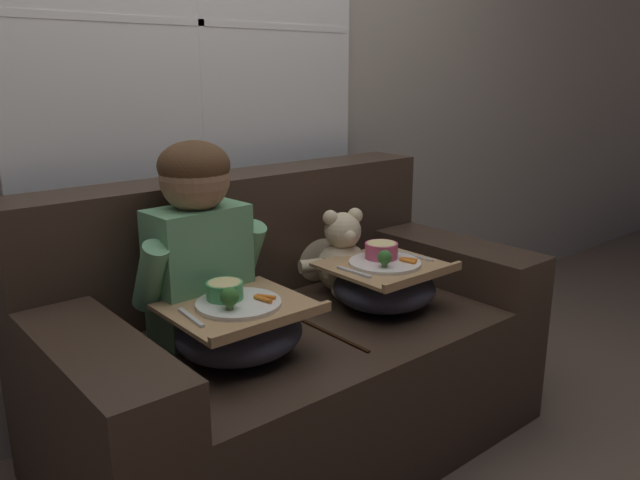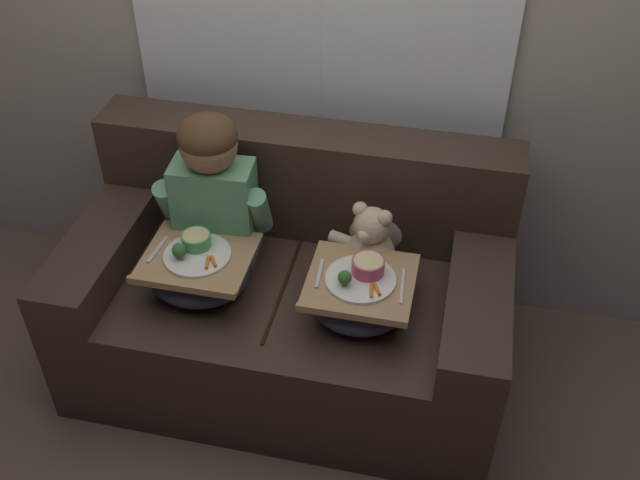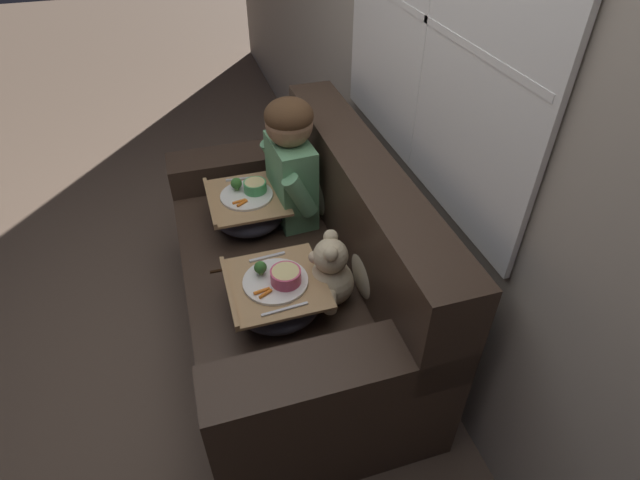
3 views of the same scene
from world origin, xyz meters
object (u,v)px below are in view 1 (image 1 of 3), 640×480
at_px(couch, 287,350).
at_px(lap_tray_teddy, 384,283).
at_px(child_figure, 198,231).
at_px(throw_pillow_behind_teddy, 313,241).
at_px(throw_pillow_behind_child, 174,272).
at_px(teddy_bear, 343,257).
at_px(lap_tray_child, 239,328).

distance_m(couch, lap_tray_teddy, 0.40).
relative_size(child_figure, lap_tray_teddy, 1.62).
height_order(throw_pillow_behind_teddy, lap_tray_teddy, throw_pillow_behind_teddy).
xyz_separation_m(throw_pillow_behind_child, throw_pillow_behind_teddy, (0.58, 0.00, 0.00)).
distance_m(throw_pillow_behind_child, lap_tray_teddy, 0.70).
height_order(teddy_bear, lap_tray_teddy, teddy_bear).
xyz_separation_m(couch, lap_tray_child, (-0.29, -0.17, 0.22)).
bearing_deg(throw_pillow_behind_child, lap_tray_child, -90.13).
relative_size(child_figure, lap_tray_child, 1.55).
height_order(lap_tray_child, lap_tray_teddy, lap_tray_child).
bearing_deg(throw_pillow_behind_teddy, child_figure, -163.96).
bearing_deg(child_figure, throw_pillow_behind_child, 90.02).
relative_size(couch, child_figure, 2.71).
distance_m(couch, teddy_bear, 0.40).
bearing_deg(throw_pillow_behind_child, child_figure, -89.98).
bearing_deg(child_figure, teddy_bear, -0.30).
height_order(couch, lap_tray_teddy, couch).
xyz_separation_m(throw_pillow_behind_child, teddy_bear, (0.58, -0.17, -0.02)).
relative_size(couch, teddy_bear, 4.88).
height_order(throw_pillow_behind_child, child_figure, child_figure).
relative_size(throw_pillow_behind_teddy, child_figure, 0.55).
relative_size(throw_pillow_behind_teddy, lap_tray_teddy, 0.89).
relative_size(couch, lap_tray_child, 4.20).
height_order(throw_pillow_behind_child, teddy_bear, throw_pillow_behind_child).
relative_size(lap_tray_child, lap_tray_teddy, 1.04).
xyz_separation_m(throw_pillow_behind_teddy, child_figure, (-0.58, -0.17, 0.17)).
bearing_deg(child_figure, throw_pillow_behind_teddy, 16.04).
height_order(throw_pillow_behind_teddy, child_figure, child_figure).
relative_size(throw_pillow_behind_child, lap_tray_teddy, 0.92).
bearing_deg(teddy_bear, throw_pillow_behind_child, 163.66).
xyz_separation_m(throw_pillow_behind_child, child_figure, (0.00, -0.17, 0.17)).
distance_m(throw_pillow_behind_teddy, teddy_bear, 0.17).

